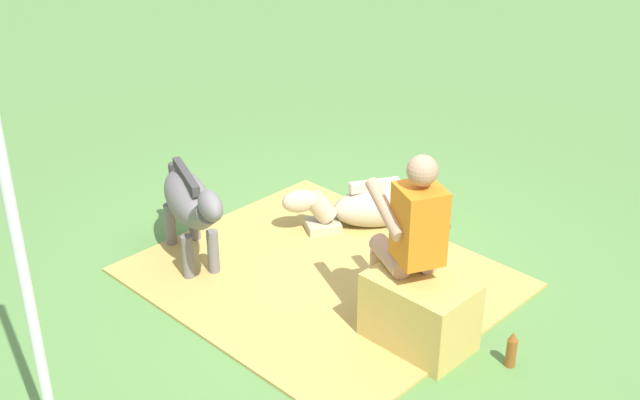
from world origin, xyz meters
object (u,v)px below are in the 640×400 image
object	(u,v)px
hay_bale	(420,312)
person_seated	(410,234)
pony_standing	(191,203)
pony_lying	(372,206)
tent_pole_left	(24,274)
soda_bottle	(512,350)

from	to	relation	value
hay_bale	person_seated	xyz separation A→B (m)	(0.16, -0.05, 0.52)
pony_standing	pony_lying	bearing A→B (deg)	-111.14
pony_standing	tent_pole_left	world-z (taller)	tent_pole_left
person_seated	soda_bottle	xyz separation A→B (m)	(-0.74, -0.18, -0.65)
tent_pole_left	pony_standing	bearing A→B (deg)	-57.39
tent_pole_left	person_seated	bearing A→B (deg)	-102.90
hay_bale	person_seated	size ratio (longest dim) A/B	0.50
person_seated	pony_standing	distance (m)	1.83
person_seated	tent_pole_left	distance (m)	2.48
person_seated	tent_pole_left	world-z (taller)	tent_pole_left
person_seated	hay_bale	bearing A→B (deg)	161.80
pony_standing	tent_pole_left	size ratio (longest dim) A/B	0.49
soda_bottle	tent_pole_left	xyz separation A→B (m)	(1.29, 2.55, 1.16)
pony_lying	hay_bale	bearing A→B (deg)	141.99
pony_lying	tent_pole_left	distance (m)	3.59
pony_lying	soda_bottle	distance (m)	2.09
person_seated	pony_lying	bearing A→B (deg)	-40.07
pony_standing	tent_pole_left	xyz separation A→B (m)	(-1.21, 1.89, 0.74)
pony_lying	person_seated	bearing A→B (deg)	139.93
person_seated	pony_lying	distance (m)	1.65
pony_standing	pony_lying	xyz separation A→B (m)	(-0.57, -1.47, -0.36)
hay_bale	soda_bottle	size ratio (longest dim) A/B	2.63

